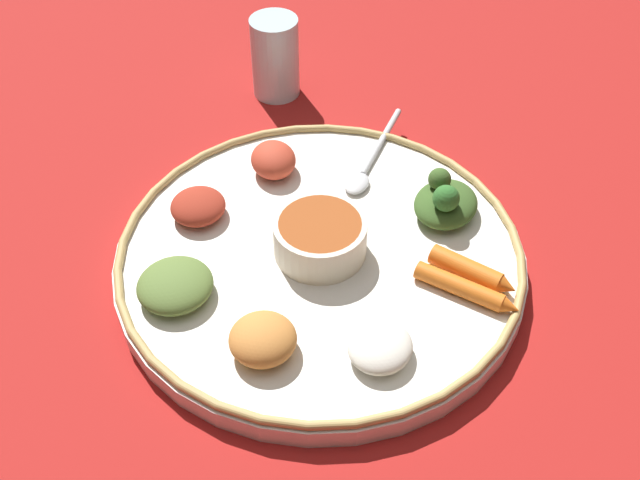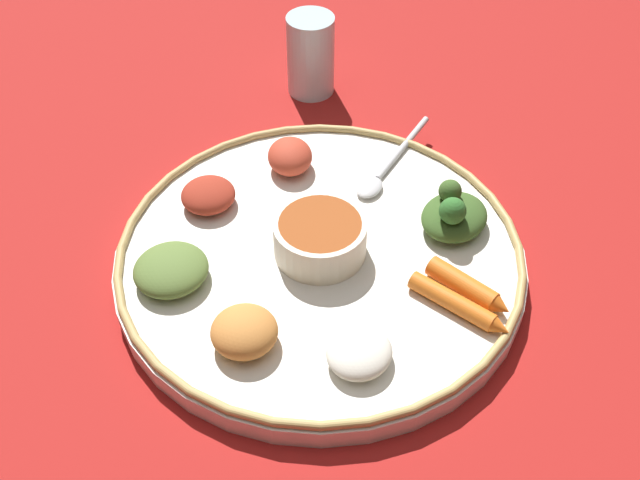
{
  "view_description": "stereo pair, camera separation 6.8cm",
  "coord_description": "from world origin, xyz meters",
  "px_view_note": "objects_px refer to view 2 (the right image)",
  "views": [
    {
      "loc": [
        0.39,
        0.29,
        0.53
      ],
      "look_at": [
        0.0,
        0.0,
        0.04
      ],
      "focal_mm": 41.8,
      "sensor_mm": 36.0,
      "label": 1
    },
    {
      "loc": [
        0.34,
        0.34,
        0.53
      ],
      "look_at": [
        0.0,
        0.0,
        0.04
      ],
      "focal_mm": 41.8,
      "sensor_mm": 36.0,
      "label": 2
    }
  ],
  "objects_px": {
    "spoon": "(385,169)",
    "carrot_outer": "(468,287)",
    "center_bowl": "(320,236)",
    "carrot_near_spoon": "(458,305)",
    "greens_pile": "(454,214)",
    "drinking_glass": "(311,60)"
  },
  "relations": [
    {
      "from": "carrot_near_spoon",
      "to": "carrot_outer",
      "type": "height_order",
      "value": "carrot_outer"
    },
    {
      "from": "spoon",
      "to": "carrot_outer",
      "type": "height_order",
      "value": "carrot_outer"
    },
    {
      "from": "spoon",
      "to": "greens_pile",
      "type": "bearing_deg",
      "value": 81.15
    },
    {
      "from": "greens_pile",
      "to": "drinking_glass",
      "type": "relative_size",
      "value": 0.8
    },
    {
      "from": "center_bowl",
      "to": "spoon",
      "type": "relative_size",
      "value": 0.57
    },
    {
      "from": "center_bowl",
      "to": "spoon",
      "type": "xyz_separation_m",
      "value": [
        -0.13,
        -0.03,
        -0.02
      ]
    },
    {
      "from": "drinking_glass",
      "to": "carrot_outer",
      "type": "bearing_deg",
      "value": 66.84
    },
    {
      "from": "center_bowl",
      "to": "carrot_near_spoon",
      "type": "xyz_separation_m",
      "value": [
        -0.03,
        0.13,
        -0.01
      ]
    },
    {
      "from": "center_bowl",
      "to": "spoon",
      "type": "bearing_deg",
      "value": -165.81
    },
    {
      "from": "center_bowl",
      "to": "carrot_near_spoon",
      "type": "distance_m",
      "value": 0.14
    },
    {
      "from": "greens_pile",
      "to": "carrot_near_spoon",
      "type": "bearing_deg",
      "value": 40.22
    },
    {
      "from": "carrot_near_spoon",
      "to": "drinking_glass",
      "type": "height_order",
      "value": "drinking_glass"
    },
    {
      "from": "center_bowl",
      "to": "drinking_glass",
      "type": "xyz_separation_m",
      "value": [
        -0.2,
        -0.22,
        0.0
      ]
    },
    {
      "from": "carrot_near_spoon",
      "to": "drinking_glass",
      "type": "bearing_deg",
      "value": -115.69
    },
    {
      "from": "carrot_near_spoon",
      "to": "carrot_outer",
      "type": "bearing_deg",
      "value": -165.73
    },
    {
      "from": "center_bowl",
      "to": "drinking_glass",
      "type": "bearing_deg",
      "value": -133.07
    },
    {
      "from": "spoon",
      "to": "center_bowl",
      "type": "bearing_deg",
      "value": 14.19
    },
    {
      "from": "carrot_near_spoon",
      "to": "drinking_glass",
      "type": "distance_m",
      "value": 0.39
    },
    {
      "from": "center_bowl",
      "to": "drinking_glass",
      "type": "relative_size",
      "value": 0.89
    },
    {
      "from": "carrot_outer",
      "to": "center_bowl",
      "type": "bearing_deg",
      "value": -67.29
    },
    {
      "from": "center_bowl",
      "to": "carrot_outer",
      "type": "height_order",
      "value": "center_bowl"
    },
    {
      "from": "greens_pile",
      "to": "drinking_glass",
      "type": "distance_m",
      "value": 0.3
    }
  ]
}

